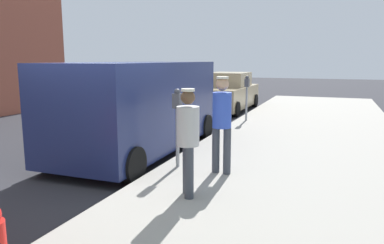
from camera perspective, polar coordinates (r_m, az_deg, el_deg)
name	(u,v)px	position (r m, az deg, el deg)	size (l,w,h in m)	color
ground_plane	(96,178)	(7.30, -14.61, -8.34)	(80.00, 80.00, 0.00)	#2D2D33
sidewalk_slab	(285,199)	(6.03, 14.15, -11.43)	(5.00, 32.00, 0.15)	#9E998E
parking_meter_near	(177,114)	(7.03, -2.28, 1.20)	(0.14, 0.18, 1.52)	gray
parking_meter_far	(247,90)	(12.68, 8.47, 4.87)	(0.14, 0.18, 1.52)	gray
pedestrian_in_gray	(188,136)	(5.51, -0.63, -2.15)	(0.34, 0.34, 1.64)	#383D47
pedestrian_in_blue	(222,118)	(6.64, 4.63, 0.57)	(0.36, 0.34, 1.77)	#383D47
parked_van	(140,105)	(8.79, -8.10, 2.64)	(2.16, 5.22, 2.15)	navy
parked_sedan_ahead	(227,93)	(16.29, 5.50, 4.45)	(2.00, 4.43, 1.65)	tan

